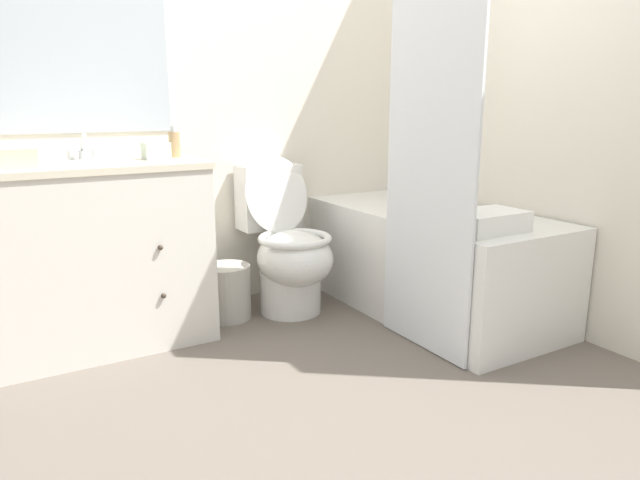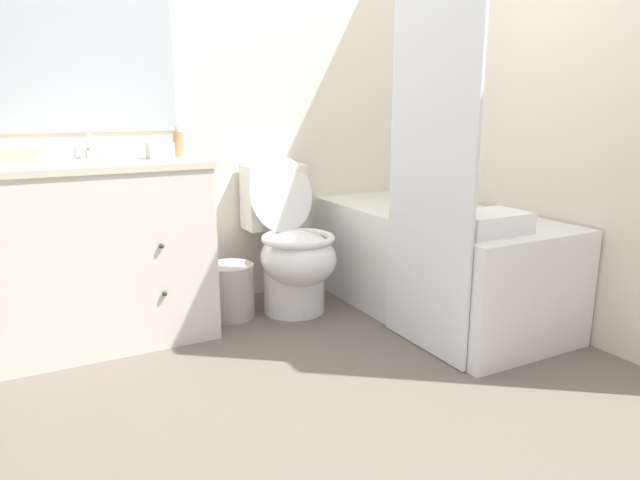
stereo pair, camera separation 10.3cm
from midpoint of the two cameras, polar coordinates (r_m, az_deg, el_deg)
ground_plane at (r=2.18m, az=8.01°, el=-17.64°), size 14.00×14.00×0.00m
wall_back at (r=3.28m, az=-8.43°, el=15.59°), size 8.00×0.06×2.50m
wall_right at (r=3.31m, az=19.09°, el=14.97°), size 0.05×2.56×2.50m
vanity_cabinet at (r=2.89m, az=-19.96°, el=-1.03°), size 0.98×0.59×0.87m
sink_faucet at (r=2.99m, az=-21.18°, el=8.30°), size 0.14×0.12×0.12m
toilet at (r=3.12m, az=-1.93°, el=-0.98°), size 0.40×0.63×0.85m
bathtub at (r=3.19m, az=12.31°, el=-2.11°), size 0.71×1.46×0.56m
shower_curtain at (r=2.55m, az=12.21°, el=9.50°), size 0.01×0.58×1.91m
wastebasket at (r=3.10m, az=-8.04°, el=-5.05°), size 0.26×0.26×0.29m
tissue_box at (r=2.86m, az=-14.74°, el=8.73°), size 0.12×0.11×0.11m
soap_dispenser at (r=2.94m, az=-12.98°, el=9.42°), size 0.05×0.05×0.15m
hand_towel_folded at (r=2.65m, az=-27.56°, el=7.29°), size 0.23×0.12×0.08m
bath_towel_folded at (r=2.65m, az=17.58°, el=1.65°), size 0.34×0.23×0.09m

